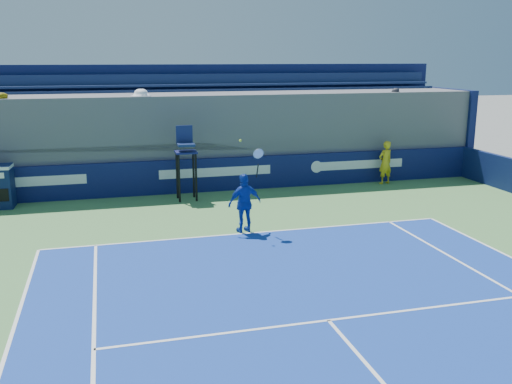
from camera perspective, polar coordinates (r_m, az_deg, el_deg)
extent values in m
imported|color=gold|center=(21.96, 12.81, 2.90)|extent=(0.67, 0.52, 1.63)
cube|color=white|center=(15.54, -0.37, -4.10)|extent=(10.97, 0.07, 0.00)
cube|color=white|center=(10.69, 7.26, -12.61)|extent=(8.23, 0.07, 0.00)
cube|color=#0C1348|center=(20.33, -4.08, 1.73)|extent=(20.40, 0.20, 1.20)
cube|color=white|center=(19.99, -21.17, 1.00)|extent=(3.20, 0.01, 0.32)
cube|color=white|center=(20.21, -4.03, 2.01)|extent=(4.00, 0.01, 0.32)
cube|color=white|center=(21.90, 10.25, 2.71)|extent=(3.60, 0.01, 0.32)
cylinder|color=white|center=(21.24, 6.09, 2.52)|extent=(0.44, 0.01, 0.44)
cylinder|color=black|center=(18.82, -7.69, 1.33)|extent=(0.07, 0.07, 1.60)
cylinder|color=black|center=(18.89, -6.01, 1.42)|extent=(0.07, 0.07, 1.60)
cylinder|color=black|center=(19.37, -7.90, 1.66)|extent=(0.07, 0.07, 1.60)
cylinder|color=black|center=(19.44, -6.26, 1.75)|extent=(0.07, 0.07, 1.60)
cube|color=#0F144C|center=(18.98, -7.04, 3.99)|extent=(0.70, 0.70, 0.06)
cube|color=navy|center=(18.84, -7.02, 4.70)|extent=(0.55, 0.45, 0.08)
cube|color=#151F4F|center=(19.15, -7.19, 5.74)|extent=(0.55, 0.06, 0.60)
imported|color=#1438A9|center=(15.44, -1.14, -1.12)|extent=(1.01, 0.57, 1.62)
cylinder|color=black|center=(15.32, 0.14, 2.13)|extent=(0.05, 0.16, 0.39)
torus|color=silver|center=(15.17, 0.24, 3.86)|extent=(0.30, 0.14, 0.29)
cylinder|color=white|center=(15.17, 0.24, 3.86)|extent=(0.26, 0.11, 0.24)
sphere|color=#DEFC38|center=(14.96, -1.58, 5.16)|extent=(0.07, 0.07, 0.07)
cube|color=#59595F|center=(21.99, -5.08, 5.47)|extent=(20.40, 3.60, 3.38)
cube|color=#59595F|center=(20.71, -4.42, 4.40)|extent=(20.40, 0.90, 0.55)
cube|color=#15254F|center=(20.54, -4.39, 5.67)|extent=(20.00, 0.45, 0.08)
cube|color=#15254F|center=(20.76, -4.53, 6.30)|extent=(20.00, 0.06, 0.45)
cube|color=#59595F|center=(21.51, -4.89, 6.20)|extent=(20.40, 0.90, 0.55)
cube|color=#15254F|center=(21.36, -4.87, 7.43)|extent=(20.00, 0.45, 0.08)
cube|color=#15254F|center=(21.58, -5.00, 8.03)|extent=(20.00, 0.06, 0.45)
cube|color=#59595F|center=(22.33, -5.33, 7.87)|extent=(20.40, 0.90, 0.55)
cube|color=#15254F|center=(22.19, -5.31, 9.07)|extent=(20.00, 0.45, 0.08)
cube|color=#15254F|center=(22.42, -5.43, 9.63)|extent=(20.00, 0.06, 0.45)
cube|color=#59595F|center=(23.17, -5.74, 9.43)|extent=(20.40, 0.90, 0.55)
cube|color=#15254F|center=(23.05, -5.73, 10.59)|extent=(20.00, 0.45, 0.08)
cube|color=#15254F|center=(23.28, -5.84, 11.11)|extent=(20.00, 0.06, 0.45)
cube|color=#0C1647|center=(23.84, -5.93, 7.30)|extent=(20.80, 0.30, 4.40)
cube|color=#0C1647|center=(25.85, 18.28, 6.05)|extent=(0.30, 3.90, 3.40)
imported|color=gold|center=(20.41, -23.97, 6.55)|extent=(0.94, 0.77, 1.79)
imported|color=white|center=(20.20, -11.33, 7.45)|extent=(1.20, 0.70, 1.85)
imported|color=teal|center=(20.72, -1.73, 7.48)|extent=(1.01, 0.66, 1.59)
imported|color=black|center=(22.92, 13.59, 7.88)|extent=(0.71, 0.54, 1.75)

